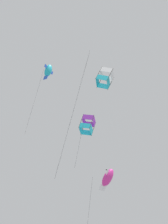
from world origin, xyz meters
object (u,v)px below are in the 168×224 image
(kite_box_far_centre, at_px, (87,125))
(kite_box_mid_left, at_px, (104,78))
(kite_fish_highest, at_px, (48,71))
(kite_fish_near_right, at_px, (108,178))

(kite_box_far_centre, xyz_separation_m, kite_box_mid_left, (0.38, -5.75, -0.77))
(kite_box_far_centre, distance_m, kite_fish_highest, 10.09)
(kite_fish_near_right, bearing_deg, kite_box_far_centre, 174.16)
(kite_box_mid_left, bearing_deg, kite_fish_near_right, 3.99)
(kite_fish_near_right, distance_m, kite_box_mid_left, 9.64)
(kite_box_mid_left, bearing_deg, kite_fish_highest, 39.71)
(kite_fish_near_right, relative_size, kite_box_far_centre, 2.08)
(kite_box_far_centre, distance_m, kite_box_mid_left, 5.81)
(kite_box_far_centre, relative_size, kite_fish_highest, 0.53)
(kite_fish_highest, bearing_deg, kite_fish_near_right, -41.67)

